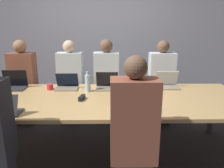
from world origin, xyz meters
TOP-DOWN VIEW (x-y plane):
  - ground_plane at (0.00, 0.00)m, footprint 24.00×24.00m
  - curtain_wall at (0.00, 1.82)m, footprint 12.00×0.06m
  - conference_table at (0.00, 0.00)m, footprint 3.80×1.31m
  - laptop_near_left at (-0.89, -0.52)m, footprint 0.36×0.22m
  - laptop_far_right at (1.02, 0.46)m, footprint 0.32×0.24m
  - person_far_right at (1.03, 0.85)m, footprint 0.40×0.24m
  - laptop_far_left at (-1.17, 0.44)m, footprint 0.35×0.25m
  - person_far_left at (-1.20, 0.87)m, footprint 0.40×0.24m
  - laptop_far_center at (0.15, 0.41)m, footprint 0.31×0.26m
  - person_far_center at (0.14, 0.92)m, footprint 0.40×0.24m
  - cup_far_center at (0.39, 0.37)m, footprint 0.07×0.07m
  - bottle_far_center at (-0.11, 0.27)m, footprint 0.07×0.07m
  - laptop_far_midleft at (-0.41, 0.42)m, footprint 0.31×0.23m
  - person_far_midleft at (-0.45, 0.92)m, footprint 0.40×0.24m
  - cup_far_midleft at (-0.64, 0.37)m, footprint 0.09×0.09m
  - laptop_near_midright at (0.36, -0.49)m, footprint 0.31×0.24m
  - person_near_midright at (0.39, -0.86)m, footprint 0.40×0.24m
  - stapler at (-0.15, -0.07)m, footprint 0.07×0.16m

SIDE VIEW (x-z plane):
  - ground_plane at x=0.00m, z-range 0.00..0.00m
  - person_near_midright at x=0.39m, z-range -0.02..1.35m
  - person_far_midleft at x=-0.45m, z-range -0.02..1.35m
  - person_far_right at x=1.03m, z-range -0.02..1.35m
  - person_far_left at x=-1.20m, z-range -0.02..1.36m
  - person_far_center at x=0.14m, z-range -0.02..1.37m
  - conference_table at x=0.00m, z-range 0.32..1.05m
  - stapler at x=-0.15m, z-range 0.73..0.78m
  - cup_far_midleft at x=-0.64m, z-range 0.73..0.81m
  - cup_far_center at x=0.39m, z-range 0.73..0.84m
  - laptop_near_left at x=-0.89m, z-range 0.69..0.90m
  - laptop_far_midleft at x=-0.41m, z-range 0.68..0.91m
  - laptop_far_right at x=1.02m, z-range 0.68..0.92m
  - laptop_far_center at x=0.15m, z-range 0.68..0.93m
  - laptop_near_midright at x=0.36m, z-range 0.68..0.93m
  - laptop_far_left at x=-1.17m, z-range 0.68..0.93m
  - bottle_far_center at x=-0.11m, z-range 0.71..0.99m
  - curtain_wall at x=0.00m, z-range 0.00..2.80m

